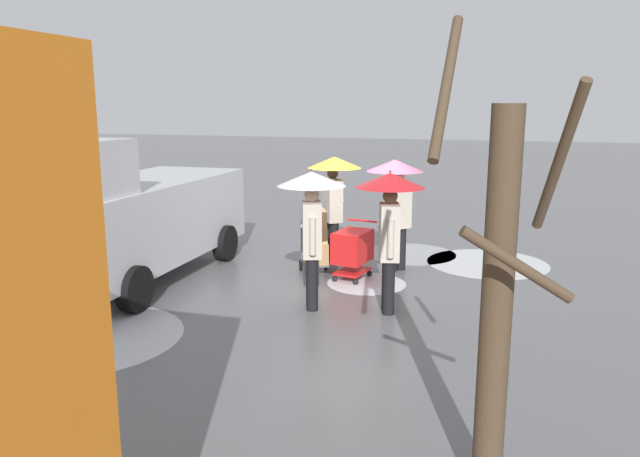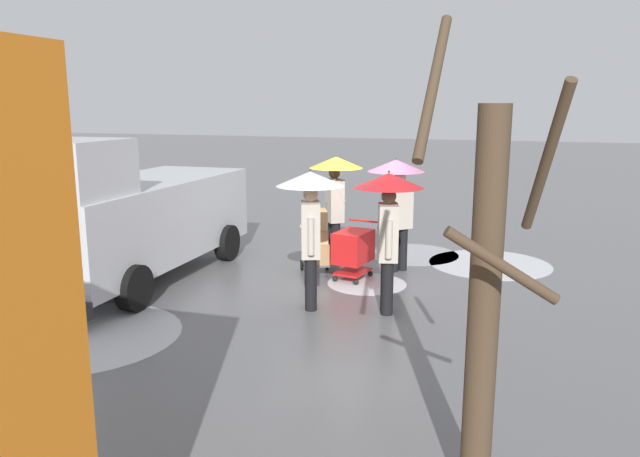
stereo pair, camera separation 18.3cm
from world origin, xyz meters
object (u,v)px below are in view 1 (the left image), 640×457
(pedestrian_black_side, at_px, (390,208))
(pedestrian_white_side, at_px, (334,183))
(bare_tree_near, at_px, (497,294))
(pedestrian_pink_side, at_px, (396,188))
(cargo_van_parked_right, at_px, (126,217))
(shopping_cart_vendor, at_px, (353,248))
(pedestrian_far_side, at_px, (312,207))
(hand_dolly_boxes, at_px, (315,239))

(pedestrian_black_side, distance_m, pedestrian_white_side, 3.01)
(bare_tree_near, bearing_deg, pedestrian_pink_side, -72.38)
(cargo_van_parked_right, bearing_deg, pedestrian_white_side, -140.93)
(shopping_cart_vendor, xyz_separation_m, pedestrian_white_side, (0.67, -1.02, 1.02))
(pedestrian_pink_side, distance_m, pedestrian_far_side, 2.60)
(cargo_van_parked_right, xyz_separation_m, pedestrian_far_side, (-3.50, 0.27, 0.41))
(cargo_van_parked_right, xyz_separation_m, pedestrian_black_side, (-4.66, 0.07, 0.41))
(pedestrian_pink_side, relative_size, pedestrian_far_side, 1.00)
(bare_tree_near, bearing_deg, pedestrian_black_side, -67.84)
(pedestrian_far_side, xyz_separation_m, bare_tree_near, (-2.84, 3.95, 0.10))
(pedestrian_white_side, relative_size, pedestrian_far_side, 1.00)
(shopping_cart_vendor, xyz_separation_m, bare_tree_near, (-2.65, 5.65, 1.12))
(hand_dolly_boxes, distance_m, pedestrian_black_side, 2.51)
(hand_dolly_boxes, height_order, pedestrian_pink_side, pedestrian_pink_side)
(shopping_cart_vendor, bearing_deg, pedestrian_white_side, -56.65)
(hand_dolly_boxes, distance_m, pedestrian_pink_side, 1.77)
(shopping_cart_vendor, xyz_separation_m, pedestrian_pink_side, (-0.61, -0.78, 1.02))
(pedestrian_far_side, distance_m, bare_tree_near, 4.87)
(shopping_cart_vendor, distance_m, pedestrian_far_side, 1.99)
(shopping_cart_vendor, relative_size, pedestrian_far_side, 0.47)
(cargo_van_parked_right, relative_size, pedestrian_white_side, 2.52)
(shopping_cart_vendor, xyz_separation_m, pedestrian_far_side, (0.19, 1.70, 1.02))
(pedestrian_white_side, height_order, pedestrian_far_side, same)
(shopping_cart_vendor, xyz_separation_m, pedestrian_black_side, (-0.96, 1.50, 1.02))
(cargo_van_parked_right, bearing_deg, pedestrian_far_side, 175.67)
(cargo_van_parked_right, distance_m, shopping_cart_vendor, 4.01)
(pedestrian_far_side, bearing_deg, shopping_cart_vendor, -96.40)
(cargo_van_parked_right, bearing_deg, pedestrian_pink_side, -152.81)
(pedestrian_white_side, xyz_separation_m, pedestrian_far_side, (-0.48, 2.72, 0.00))
(pedestrian_far_side, bearing_deg, pedestrian_black_side, -170.35)
(pedestrian_black_side, xyz_separation_m, pedestrian_far_side, (1.15, 0.20, 0.00))
(hand_dolly_boxes, xyz_separation_m, pedestrian_white_side, (-0.07, -0.93, 0.92))
(shopping_cart_vendor, relative_size, pedestrian_black_side, 0.47)
(hand_dolly_boxes, distance_m, pedestrian_far_side, 2.09)
(pedestrian_black_side, relative_size, pedestrian_white_side, 1.00)
(shopping_cart_vendor, distance_m, pedestrian_black_side, 2.06)
(pedestrian_black_side, bearing_deg, cargo_van_parked_right, -0.85)
(pedestrian_pink_side, bearing_deg, shopping_cart_vendor, 51.79)
(hand_dolly_boxes, height_order, bare_tree_near, bare_tree_near)
(pedestrian_far_side, bearing_deg, bare_tree_near, 125.75)
(shopping_cart_vendor, bearing_deg, bare_tree_near, 115.15)
(pedestrian_black_side, distance_m, pedestrian_far_side, 1.17)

